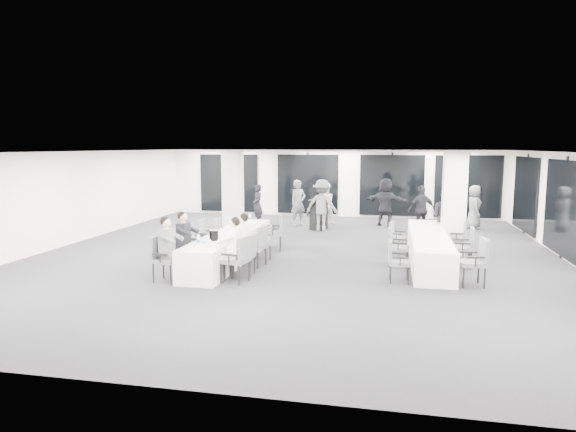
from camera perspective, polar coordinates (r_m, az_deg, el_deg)
name	(u,v)px	position (r m, az deg, el deg)	size (l,w,h in m)	color
room	(333,201)	(14.83, 5.06, 1.67)	(14.04, 16.04, 2.84)	#27272C
column_left	(233,192)	(17.64, -6.13, 2.67)	(0.60, 0.60, 2.80)	silver
column_right	(454,204)	(14.71, 17.95, 1.33)	(0.60, 0.60, 2.80)	silver
banquet_table_main	(230,247)	(13.29, -6.50, -3.47)	(0.90, 5.00, 0.75)	silver
banquet_table_side	(429,248)	(13.57, 15.36, -3.47)	(0.90, 5.00, 0.75)	silver
cocktail_table	(319,215)	(18.28, 3.43, 0.16)	(0.76, 0.76, 1.06)	black
chair_main_left_near	(163,256)	(11.62, -13.73, -4.30)	(0.55, 0.60, 1.00)	#4F5257
chair_main_left_second	(180,250)	(12.42, -11.93, -3.72)	(0.54, 0.57, 0.91)	#4F5257
chair_main_left_mid	(195,240)	(13.30, -10.29, -2.68)	(0.51, 0.57, 1.00)	#4F5257
chair_main_left_fourth	(206,235)	(14.04, -9.05, -2.14)	(0.51, 0.57, 0.98)	#4F5257
chair_main_left_far	(221,231)	(15.17, -7.41, -1.64)	(0.49, 0.53, 0.86)	#4F5257
chair_main_right_near	(239,257)	(11.20, -5.50, -4.50)	(0.61, 0.65, 1.02)	#4F5257
chair_main_right_second	(247,252)	(11.83, -4.56, -4.01)	(0.48, 0.54, 0.95)	#4F5257
chair_main_right_mid	(257,244)	(12.68, -3.42, -3.08)	(0.60, 0.63, 1.00)	#4F5257
chair_main_right_fourth	(266,240)	(13.55, -2.47, -2.64)	(0.53, 0.56, 0.89)	#4F5257
chair_main_right_far	(276,230)	(14.62, -1.35, -1.57)	(0.59, 0.63, 1.02)	#4F5257
chair_side_left_near	(396,259)	(11.47, 11.90, -4.69)	(0.48, 0.53, 0.90)	#4F5257
chair_side_left_mid	(396,244)	(13.00, 11.86, -3.10)	(0.52, 0.57, 0.95)	#4F5257
chair_side_left_far	(396,235)	(14.65, 11.88, -2.07)	(0.53, 0.55, 0.86)	#4F5257
chair_side_right_near	(476,259)	(11.62, 20.18, -4.48)	(0.58, 0.63, 1.03)	#4F5257
chair_side_right_mid	(466,245)	(13.23, 19.12, -3.05)	(0.53, 0.58, 1.00)	#4F5257
chair_side_right_far	(458,235)	(14.72, 18.35, -2.02)	(0.52, 0.57, 0.97)	#4F5257
seated_guest_a	(170,245)	(11.49, -13.02, -3.17)	(0.50, 0.38, 1.44)	#595D61
seated_guest_b	(186,238)	(12.32, -11.25, -2.39)	(0.50, 0.38, 1.44)	black
seated_guest_c	(231,246)	(11.22, -6.32, -3.28)	(0.50, 0.38, 1.44)	white
seated_guest_d	(240,240)	(11.83, -5.35, -2.69)	(0.50, 0.38, 1.44)	white
standing_guest_a	(298,200)	(19.14, 1.14, 1.81)	(0.71, 0.57, 1.93)	#595D61
standing_guest_b	(325,201)	(19.41, 4.15, 1.66)	(0.86, 0.53, 1.79)	white
standing_guest_c	(322,202)	(17.90, 3.80, 1.56)	(1.32, 0.67, 2.05)	#595D61
standing_guest_d	(422,207)	(17.77, 14.62, 1.00)	(1.10, 0.62, 1.87)	black
standing_guest_e	(474,204)	(19.56, 20.00, 1.24)	(0.86, 0.52, 1.77)	#595D61
standing_guest_f	(386,199)	(19.38, 10.81, 1.89)	(1.86, 0.72, 2.03)	black
standing_guest_g	(257,202)	(19.36, -3.41, 1.57)	(0.63, 0.51, 1.73)	black
standing_guest_h	(445,213)	(15.73, 17.10, 0.34)	(0.98, 0.60, 2.03)	black
ice_bucket_near	(214,235)	(12.20, -8.25, -2.13)	(0.22, 0.22, 0.25)	black
ice_bucket_far	(238,222)	(14.18, -5.60, -0.66)	(0.24, 0.24, 0.27)	black
water_bottle_a	(198,240)	(11.71, -9.92, -2.64)	(0.07, 0.07, 0.22)	silver
water_bottle_b	(241,228)	(13.33, -5.28, -1.31)	(0.07, 0.07, 0.22)	silver
water_bottle_c	(250,218)	(15.14, -4.26, -0.17)	(0.07, 0.07, 0.23)	silver
plate_a	(204,243)	(11.88, -9.30, -2.97)	(0.21, 0.21, 0.03)	white
plate_b	(210,246)	(11.46, -8.63, -3.36)	(0.18, 0.18, 0.03)	white
plate_c	(228,235)	(12.81, -6.65, -2.14)	(0.18, 0.18, 0.03)	white
wine_glass	(210,242)	(11.30, -8.69, -2.84)	(0.07, 0.07, 0.19)	silver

